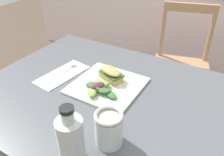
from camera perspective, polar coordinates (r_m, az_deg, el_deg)
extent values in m
cube|color=#51565B|center=(0.92, 1.46, -5.66)|extent=(1.17, 0.81, 0.03)
cube|color=#2D2D33|center=(1.60, -8.99, -3.54)|extent=(0.07, 0.07, 0.71)
cylinder|color=tan|center=(1.72, 9.77, -6.56)|extent=(0.03, 0.03, 0.43)
cylinder|color=tan|center=(1.74, 21.02, -8.08)|extent=(0.03, 0.03, 0.43)
cylinder|color=tan|center=(1.99, 10.93, -0.46)|extent=(0.03, 0.03, 0.43)
cylinder|color=tan|center=(2.01, 20.56, -1.83)|extent=(0.03, 0.03, 0.43)
cube|color=tan|center=(1.73, 16.71, 1.91)|extent=(0.49, 0.49, 0.02)
cylinder|color=tan|center=(1.80, 12.47, 11.59)|extent=(0.03, 0.03, 0.42)
cylinder|color=tan|center=(1.82, 23.29, 9.90)|extent=(0.03, 0.03, 0.42)
cube|color=tan|center=(1.75, 18.97, 16.22)|extent=(0.35, 0.13, 0.06)
cube|color=beige|center=(0.97, -1.20, -1.86)|extent=(0.28, 0.28, 0.01)
cube|color=tan|center=(0.99, -0.36, 0.22)|extent=(0.12, 0.09, 0.02)
cube|color=#3D7033|center=(0.99, -0.09, 1.12)|extent=(0.12, 0.10, 0.01)
ellipsoid|color=tan|center=(0.98, -0.37, 1.85)|extent=(0.12, 0.09, 0.02)
ellipsoid|color=#3D7033|center=(0.96, -5.51, -1.59)|extent=(0.04, 0.04, 0.01)
ellipsoid|color=#4C2338|center=(0.91, -2.90, -1.78)|extent=(0.05, 0.05, 0.02)
ellipsoid|color=#6B9E47|center=(0.94, -1.64, -1.50)|extent=(0.05, 0.05, 0.02)
ellipsoid|color=#3D7033|center=(0.95, -5.05, -1.58)|extent=(0.06, 0.06, 0.01)
ellipsoid|color=#518438|center=(0.93, -2.55, -1.60)|extent=(0.05, 0.05, 0.01)
ellipsoid|color=#3D7033|center=(0.93, -2.78, -1.74)|extent=(0.04, 0.05, 0.02)
ellipsoid|color=#4C2338|center=(0.91, -3.41, -2.17)|extent=(0.06, 0.07, 0.02)
ellipsoid|color=#518438|center=(0.93, -2.18, -1.85)|extent=(0.05, 0.05, 0.01)
ellipsoid|color=#84A84C|center=(0.92, -2.68, -1.78)|extent=(0.06, 0.07, 0.02)
ellipsoid|color=#84A84C|center=(0.96, -3.64, -1.19)|extent=(0.06, 0.07, 0.01)
ellipsoid|color=#602D47|center=(0.92, -3.87, -1.86)|extent=(0.05, 0.05, 0.01)
ellipsoid|color=#84A84C|center=(0.90, -4.99, -3.47)|extent=(0.06, 0.07, 0.02)
ellipsoid|color=#3D7033|center=(0.90, -1.95, -3.15)|extent=(0.06, 0.05, 0.01)
ellipsoid|color=#3D7033|center=(0.89, -0.20, -4.18)|extent=(0.07, 0.05, 0.01)
ellipsoid|color=#6B9E47|center=(0.91, -3.14, -2.23)|extent=(0.06, 0.05, 0.01)
cube|color=white|center=(1.07, -12.25, 0.87)|extent=(0.14, 0.26, 0.00)
cube|color=silver|center=(1.06, -13.11, 0.48)|extent=(0.02, 0.14, 0.00)
cube|color=silver|center=(1.11, -9.77, 2.64)|extent=(0.03, 0.05, 0.00)
cube|color=#38383D|center=(1.11, -9.24, 2.77)|extent=(0.00, 0.03, 0.00)
cube|color=#38383D|center=(1.11, -9.54, 2.88)|extent=(0.00, 0.03, 0.00)
cube|color=#38383D|center=(1.12, -9.85, 2.99)|extent=(0.00, 0.03, 0.00)
cylinder|color=black|center=(0.67, -9.89, -16.62)|extent=(0.07, 0.07, 0.11)
cylinder|color=#B2BCB7|center=(0.66, -10.09, -15.33)|extent=(0.07, 0.07, 0.15)
cylinder|color=#B2BCB7|center=(0.59, -10.97, -9.34)|extent=(0.03, 0.03, 0.03)
cylinder|color=black|center=(0.58, -11.21, -7.67)|extent=(0.04, 0.04, 0.01)
cylinder|color=#C67528|center=(0.72, -0.77, -13.34)|extent=(0.08, 0.08, 0.08)
cylinder|color=silver|center=(0.71, -0.78, -12.77)|extent=(0.09, 0.09, 0.10)
torus|color=#B7B29E|center=(0.67, -0.81, -9.36)|extent=(0.09, 0.09, 0.01)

